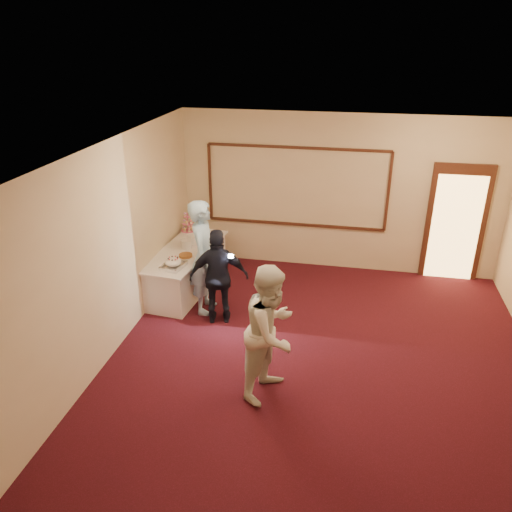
{
  "coord_description": "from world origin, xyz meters",
  "views": [
    {
      "loc": [
        0.24,
        -5.65,
        4.33
      ],
      "look_at": [
        -1.13,
        1.19,
        1.15
      ],
      "focal_mm": 35.0,
      "sensor_mm": 36.0,
      "label": 1
    }
  ],
  "objects_px": {
    "buffet_table": "(186,269)",
    "tart": "(186,256)",
    "plate_stack_b": "(193,240)",
    "guest": "(219,277)",
    "pavlova_tray": "(173,264)",
    "cupcake_stand": "(188,224)",
    "plate_stack_a": "(186,244)",
    "woman": "(271,332)",
    "man": "(204,257)"
  },
  "relations": [
    {
      "from": "tart",
      "to": "woman",
      "type": "xyz_separation_m",
      "value": [
        1.86,
        -2.19,
        0.1
      ]
    },
    {
      "from": "buffet_table",
      "to": "woman",
      "type": "bearing_deg",
      "value": -51.46
    },
    {
      "from": "pavlova_tray",
      "to": "guest",
      "type": "bearing_deg",
      "value": -15.41
    },
    {
      "from": "plate_stack_b",
      "to": "man",
      "type": "xyz_separation_m",
      "value": [
        0.49,
        -0.91,
        0.11
      ]
    },
    {
      "from": "man",
      "to": "guest",
      "type": "height_order",
      "value": "man"
    },
    {
      "from": "plate_stack_b",
      "to": "woman",
      "type": "relative_size",
      "value": 0.12
    },
    {
      "from": "pavlova_tray",
      "to": "plate_stack_a",
      "type": "distance_m",
      "value": 0.81
    },
    {
      "from": "tart",
      "to": "guest",
      "type": "height_order",
      "value": "guest"
    },
    {
      "from": "buffet_table",
      "to": "tart",
      "type": "bearing_deg",
      "value": -68.58
    },
    {
      "from": "buffet_table",
      "to": "guest",
      "type": "bearing_deg",
      "value": -47.14
    },
    {
      "from": "plate_stack_b",
      "to": "guest",
      "type": "xyz_separation_m",
      "value": [
        0.81,
        -1.23,
        -0.06
      ]
    },
    {
      "from": "man",
      "to": "buffet_table",
      "type": "bearing_deg",
      "value": 38.44
    },
    {
      "from": "plate_stack_b",
      "to": "tart",
      "type": "distance_m",
      "value": 0.58
    },
    {
      "from": "buffet_table",
      "to": "plate_stack_b",
      "type": "bearing_deg",
      "value": 75.22
    },
    {
      "from": "man",
      "to": "woman",
      "type": "bearing_deg",
      "value": -145.38
    },
    {
      "from": "plate_stack_a",
      "to": "pavlova_tray",
      "type": "bearing_deg",
      "value": -86.5
    },
    {
      "from": "guest",
      "to": "buffet_table",
      "type": "bearing_deg",
      "value": -60.03
    },
    {
      "from": "buffet_table",
      "to": "plate_stack_a",
      "type": "distance_m",
      "value": 0.47
    },
    {
      "from": "plate_stack_a",
      "to": "man",
      "type": "bearing_deg",
      "value": -52.21
    },
    {
      "from": "man",
      "to": "guest",
      "type": "distance_m",
      "value": 0.48
    },
    {
      "from": "plate_stack_a",
      "to": "guest",
      "type": "relative_size",
      "value": 0.12
    },
    {
      "from": "buffet_table",
      "to": "pavlova_tray",
      "type": "relative_size",
      "value": 4.54
    },
    {
      "from": "pavlova_tray",
      "to": "woman",
      "type": "height_order",
      "value": "woman"
    },
    {
      "from": "plate_stack_a",
      "to": "tart",
      "type": "xyz_separation_m",
      "value": [
        0.11,
        -0.38,
        -0.06
      ]
    },
    {
      "from": "plate_stack_b",
      "to": "woman",
      "type": "distance_m",
      "value": 3.36
    },
    {
      "from": "buffet_table",
      "to": "plate_stack_a",
      "type": "relative_size",
      "value": 11.42
    },
    {
      "from": "buffet_table",
      "to": "cupcake_stand",
      "type": "distance_m",
      "value": 1.06
    },
    {
      "from": "guest",
      "to": "man",
      "type": "bearing_deg",
      "value": -57.17
    },
    {
      "from": "pavlova_tray",
      "to": "woman",
      "type": "xyz_separation_m",
      "value": [
        1.93,
        -1.76,
        0.06
      ]
    },
    {
      "from": "cupcake_stand",
      "to": "tart",
      "type": "xyz_separation_m",
      "value": [
        0.35,
        -1.19,
        -0.12
      ]
    },
    {
      "from": "plate_stack_b",
      "to": "plate_stack_a",
      "type": "bearing_deg",
      "value": -109.07
    },
    {
      "from": "buffet_table",
      "to": "plate_stack_b",
      "type": "distance_m",
      "value": 0.55
    },
    {
      "from": "buffet_table",
      "to": "plate_stack_b",
      "type": "height_order",
      "value": "plate_stack_b"
    },
    {
      "from": "buffet_table",
      "to": "guest",
      "type": "distance_m",
      "value": 1.36
    },
    {
      "from": "woman",
      "to": "guest",
      "type": "xyz_separation_m",
      "value": [
        -1.1,
        1.53,
        -0.11
      ]
    },
    {
      "from": "pavlova_tray",
      "to": "cupcake_stand",
      "type": "height_order",
      "value": "cupcake_stand"
    },
    {
      "from": "plate_stack_a",
      "to": "guest",
      "type": "xyz_separation_m",
      "value": [
        0.88,
        -1.03,
        -0.06
      ]
    },
    {
      "from": "cupcake_stand",
      "to": "plate_stack_b",
      "type": "xyz_separation_m",
      "value": [
        0.3,
        -0.62,
        -0.06
      ]
    },
    {
      "from": "tart",
      "to": "man",
      "type": "bearing_deg",
      "value": -37.25
    },
    {
      "from": "plate_stack_a",
      "to": "buffet_table",
      "type": "bearing_deg",
      "value": -93.64
    },
    {
      "from": "buffet_table",
      "to": "guest",
      "type": "height_order",
      "value": "guest"
    },
    {
      "from": "man",
      "to": "woman",
      "type": "distance_m",
      "value": 2.33
    },
    {
      "from": "buffet_table",
      "to": "tart",
      "type": "distance_m",
      "value": 0.52
    },
    {
      "from": "pavlova_tray",
      "to": "tart",
      "type": "bearing_deg",
      "value": 81.43
    },
    {
      "from": "buffet_table",
      "to": "plate_stack_a",
      "type": "height_order",
      "value": "plate_stack_a"
    },
    {
      "from": "guest",
      "to": "pavlova_tray",
      "type": "bearing_deg",
      "value": -28.3
    },
    {
      "from": "plate_stack_b",
      "to": "woman",
      "type": "height_order",
      "value": "woman"
    },
    {
      "from": "pavlova_tray",
      "to": "cupcake_stand",
      "type": "distance_m",
      "value": 1.64
    },
    {
      "from": "man",
      "to": "cupcake_stand",
      "type": "bearing_deg",
      "value": 24.58
    },
    {
      "from": "woman",
      "to": "guest",
      "type": "relative_size",
      "value": 1.14
    }
  ]
}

